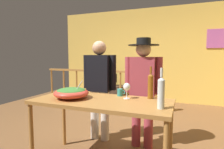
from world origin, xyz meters
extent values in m
plane|color=brown|center=(0.00, 0.00, 0.00)|extent=(7.49, 7.49, 0.00)
cube|color=gold|center=(0.00, 2.71, 1.36)|extent=(5.76, 0.10, 2.71)
cube|color=#A54F92|center=(1.66, 2.65, 1.78)|extent=(0.44, 0.03, 0.49)
cylinder|color=#9E6B33|center=(-2.63, 1.43, 0.46)|extent=(0.04, 0.04, 0.92)
cylinder|color=#9E6B33|center=(-2.22, 1.43, 0.46)|extent=(0.04, 0.04, 0.92)
cylinder|color=#9E6B33|center=(-1.80, 1.43, 0.46)|extent=(0.04, 0.04, 0.92)
cylinder|color=#9E6B33|center=(-1.38, 1.43, 0.46)|extent=(0.04, 0.04, 0.92)
cylinder|color=#9E6B33|center=(-0.96, 1.43, 0.46)|extent=(0.04, 0.04, 0.92)
cylinder|color=#9E6B33|center=(-0.55, 1.43, 0.46)|extent=(0.04, 0.04, 0.92)
cylinder|color=#9E6B33|center=(-0.13, 1.43, 0.46)|extent=(0.04, 0.04, 0.92)
cylinder|color=#9E6B33|center=(0.29, 1.43, 0.46)|extent=(0.04, 0.04, 0.92)
cube|color=#9E6B33|center=(-1.17, 1.43, 0.95)|extent=(3.00, 0.07, 0.05)
cube|color=#9E6B33|center=(0.29, 1.43, 0.51)|extent=(0.10, 0.10, 1.02)
cube|color=#38281E|center=(-1.20, 2.36, 0.22)|extent=(0.90, 0.40, 0.44)
cube|color=black|center=(-1.20, 2.36, 0.45)|extent=(0.20, 0.12, 0.02)
cylinder|color=black|center=(-1.20, 2.36, 0.50)|extent=(0.03, 0.03, 0.08)
cube|color=black|center=(-1.20, 2.33, 0.67)|extent=(0.47, 0.06, 0.26)
cube|color=black|center=(-1.20, 2.30, 0.67)|extent=(0.44, 0.01, 0.23)
cube|color=#9E6B33|center=(0.02, -0.94, 0.80)|extent=(1.59, 0.71, 0.04)
cylinder|color=#9E6B33|center=(-0.74, -1.25, 0.39)|extent=(0.05, 0.05, 0.78)
cylinder|color=#9E6B33|center=(-0.74, -0.62, 0.39)|extent=(0.05, 0.05, 0.78)
cylinder|color=#9E6B33|center=(0.78, -0.62, 0.39)|extent=(0.05, 0.05, 0.78)
ellipsoid|color=#CC3D2D|center=(-0.35, -0.99, 0.88)|extent=(0.41, 0.41, 0.12)
ellipsoid|color=#38702D|center=(-0.35, -0.99, 0.91)|extent=(0.34, 0.34, 0.06)
cylinder|color=silver|center=(-0.27, -0.99, 0.94)|extent=(0.15, 0.01, 0.21)
cylinder|color=silver|center=(0.27, -0.77, 0.82)|extent=(0.08, 0.08, 0.01)
cylinder|color=silver|center=(0.27, -0.77, 0.87)|extent=(0.01, 0.01, 0.10)
ellipsoid|color=silver|center=(0.27, -0.77, 0.96)|extent=(0.08, 0.08, 0.09)
cylinder|color=brown|center=(0.53, -0.66, 0.95)|extent=(0.06, 0.06, 0.27)
cone|color=brown|center=(0.53, -0.66, 1.10)|extent=(0.06, 0.06, 0.03)
cylinder|color=brown|center=(0.53, -0.66, 1.16)|extent=(0.02, 0.02, 0.08)
cylinder|color=silver|center=(0.70, -1.06, 0.96)|extent=(0.07, 0.07, 0.28)
cone|color=silver|center=(0.70, -1.06, 1.11)|extent=(0.07, 0.07, 0.03)
cylinder|color=silver|center=(0.70, -1.06, 1.17)|extent=(0.03, 0.03, 0.09)
cylinder|color=teal|center=(0.15, -0.65, 0.86)|extent=(0.07, 0.07, 0.09)
torus|color=teal|center=(0.20, -0.65, 0.87)|extent=(0.05, 0.01, 0.05)
cylinder|color=beige|center=(-0.23, -0.26, 0.39)|extent=(0.13, 0.13, 0.78)
cylinder|color=beige|center=(-0.41, -0.26, 0.39)|extent=(0.13, 0.13, 0.78)
cube|color=black|center=(-0.32, -0.26, 1.06)|extent=(0.36, 0.22, 0.56)
cylinder|color=black|center=(-0.09, -0.26, 1.08)|extent=(0.09, 0.09, 0.53)
cylinder|color=black|center=(-0.55, -0.26, 1.08)|extent=(0.09, 0.09, 0.53)
sphere|color=tan|center=(-0.32, -0.26, 1.45)|extent=(0.22, 0.22, 0.22)
cylinder|color=#9E3842|center=(0.45, -0.26, 0.38)|extent=(0.13, 0.13, 0.77)
cylinder|color=#9E3842|center=(0.27, -0.26, 0.38)|extent=(0.13, 0.13, 0.77)
cube|color=#9E3842|center=(0.36, -0.26, 1.04)|extent=(0.34, 0.22, 0.54)
cylinder|color=#9E3842|center=(0.58, -0.26, 1.05)|extent=(0.09, 0.09, 0.52)
cylinder|color=#9E3842|center=(0.14, -0.26, 1.05)|extent=(0.09, 0.09, 0.52)
sphere|color=beige|center=(0.36, -0.26, 1.42)|extent=(0.21, 0.21, 0.21)
cylinder|color=black|center=(0.36, -0.26, 1.47)|extent=(0.43, 0.43, 0.01)
cylinder|color=black|center=(0.36, -0.26, 1.52)|extent=(0.20, 0.20, 0.10)
camera|label=1|loc=(0.89, -2.85, 1.32)|focal=29.68mm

